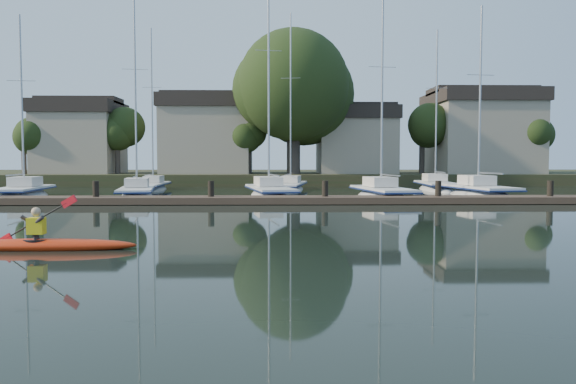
{
  "coord_description": "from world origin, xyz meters",
  "views": [
    {
      "loc": [
        0.39,
        -15.44,
        2.35
      ],
      "look_at": [
        0.82,
        3.99,
        1.2
      ],
      "focal_mm": 35.0,
      "sensor_mm": 36.0,
      "label": 1
    }
  ],
  "objects_px": {
    "kayak": "(42,242)",
    "sailboat_4": "(480,200)",
    "sailboat_1": "(137,200)",
    "sailboat_2": "(270,200)",
    "dock": "(268,200)",
    "sailboat_5": "(153,192)",
    "sailboat_0": "(23,201)",
    "sailboat_6": "(290,192)",
    "sailboat_3": "(382,202)",
    "sailboat_7": "(436,193)"
  },
  "relations": [
    {
      "from": "sailboat_5",
      "to": "sailboat_1",
      "type": "bearing_deg",
      "value": -86.34
    },
    {
      "from": "sailboat_1",
      "to": "sailboat_5",
      "type": "distance_m",
      "value": 7.94
    },
    {
      "from": "sailboat_7",
      "to": "sailboat_1",
      "type": "bearing_deg",
      "value": -157.11
    },
    {
      "from": "dock",
      "to": "kayak",
      "type": "bearing_deg",
      "value": -110.82
    },
    {
      "from": "sailboat_5",
      "to": "sailboat_7",
      "type": "relative_size",
      "value": 1.0
    },
    {
      "from": "sailboat_5",
      "to": "sailboat_7",
      "type": "bearing_deg",
      "value": -3.51
    },
    {
      "from": "dock",
      "to": "sailboat_4",
      "type": "relative_size",
      "value": 2.58
    },
    {
      "from": "sailboat_0",
      "to": "sailboat_5",
      "type": "bearing_deg",
      "value": 45.88
    },
    {
      "from": "kayak",
      "to": "sailboat_6",
      "type": "distance_m",
      "value": 28.43
    },
    {
      "from": "dock",
      "to": "sailboat_1",
      "type": "relative_size",
      "value": 2.52
    },
    {
      "from": "sailboat_3",
      "to": "sailboat_6",
      "type": "height_order",
      "value": "sailboat_6"
    },
    {
      "from": "dock",
      "to": "sailboat_1",
      "type": "distance_m",
      "value": 9.63
    },
    {
      "from": "kayak",
      "to": "sailboat_6",
      "type": "bearing_deg",
      "value": 74.62
    },
    {
      "from": "sailboat_6",
      "to": "sailboat_3",
      "type": "bearing_deg",
      "value": -49.86
    },
    {
      "from": "sailboat_0",
      "to": "sailboat_3",
      "type": "bearing_deg",
      "value": -9.12
    },
    {
      "from": "kayak",
      "to": "sailboat_1",
      "type": "xyz_separation_m",
      "value": [
        -2.48,
        20.01,
        -0.37
      ]
    },
    {
      "from": "sailboat_5",
      "to": "sailboat_7",
      "type": "height_order",
      "value": "sailboat_5"
    },
    {
      "from": "sailboat_5",
      "to": "sailboat_6",
      "type": "distance_m",
      "value": 10.39
    },
    {
      "from": "dock",
      "to": "sailboat_0",
      "type": "relative_size",
      "value": 2.73
    },
    {
      "from": "sailboat_5",
      "to": "sailboat_6",
      "type": "bearing_deg",
      "value": -4.03
    },
    {
      "from": "kayak",
      "to": "sailboat_3",
      "type": "bearing_deg",
      "value": 55.73
    },
    {
      "from": "sailboat_3",
      "to": "kayak",
      "type": "bearing_deg",
      "value": -131.51
    },
    {
      "from": "sailboat_0",
      "to": "sailboat_6",
      "type": "distance_m",
      "value": 18.16
    },
    {
      "from": "sailboat_0",
      "to": "sailboat_7",
      "type": "distance_m",
      "value": 28.44
    },
    {
      "from": "sailboat_0",
      "to": "sailboat_1",
      "type": "xyz_separation_m",
      "value": [
        6.93,
        -0.05,
        0.02
      ]
    },
    {
      "from": "sailboat_0",
      "to": "sailboat_2",
      "type": "relative_size",
      "value": 0.8
    },
    {
      "from": "kayak",
      "to": "sailboat_0",
      "type": "relative_size",
      "value": 0.39
    },
    {
      "from": "kayak",
      "to": "sailboat_4",
      "type": "xyz_separation_m",
      "value": [
        18.76,
        19.98,
        -0.4
      ]
    },
    {
      "from": "sailboat_3",
      "to": "sailboat_7",
      "type": "bearing_deg",
      "value": 48.12
    },
    {
      "from": "sailboat_4",
      "to": "sailboat_7",
      "type": "xyz_separation_m",
      "value": [
        -0.66,
        7.29,
        0.02
      ]
    },
    {
      "from": "sailboat_1",
      "to": "sailboat_2",
      "type": "height_order",
      "value": "sailboat_2"
    },
    {
      "from": "sailboat_4",
      "to": "sailboat_7",
      "type": "height_order",
      "value": "sailboat_7"
    },
    {
      "from": "sailboat_2",
      "to": "sailboat_7",
      "type": "relative_size",
      "value": 1.17
    },
    {
      "from": "kayak",
      "to": "sailboat_7",
      "type": "distance_m",
      "value": 32.73
    },
    {
      "from": "kayak",
      "to": "sailboat_7",
      "type": "xyz_separation_m",
      "value": [
        18.1,
        27.27,
        -0.38
      ]
    },
    {
      "from": "kayak",
      "to": "sailboat_4",
      "type": "height_order",
      "value": "sailboat_4"
    },
    {
      "from": "sailboat_3",
      "to": "sailboat_7",
      "type": "xyz_separation_m",
      "value": [
        5.65,
        8.43,
        0.0
      ]
    },
    {
      "from": "sailboat_0",
      "to": "sailboat_4",
      "type": "bearing_deg",
      "value": -6.08
    },
    {
      "from": "kayak",
      "to": "sailboat_2",
      "type": "relative_size",
      "value": 0.31
    },
    {
      "from": "sailboat_2",
      "to": "sailboat_6",
      "type": "height_order",
      "value": "sailboat_2"
    },
    {
      "from": "sailboat_6",
      "to": "sailboat_7",
      "type": "distance_m",
      "value": 10.95
    },
    {
      "from": "sailboat_5",
      "to": "sailboat_7",
      "type": "distance_m",
      "value": 21.34
    },
    {
      "from": "sailboat_0",
      "to": "dock",
      "type": "bearing_deg",
      "value": -24.85
    },
    {
      "from": "dock",
      "to": "sailboat_5",
      "type": "relative_size",
      "value": 2.56
    },
    {
      "from": "sailboat_3",
      "to": "sailboat_4",
      "type": "relative_size",
      "value": 1.03
    },
    {
      "from": "sailboat_0",
      "to": "sailboat_5",
      "type": "relative_size",
      "value": 0.94
    },
    {
      "from": "sailboat_4",
      "to": "sailboat_6",
      "type": "relative_size",
      "value": 0.92
    },
    {
      "from": "sailboat_1",
      "to": "sailboat_7",
      "type": "xyz_separation_m",
      "value": [
        20.58,
        7.26,
        -0.01
      ]
    },
    {
      "from": "sailboat_0",
      "to": "sailboat_2",
      "type": "bearing_deg",
      "value": -5.82
    },
    {
      "from": "sailboat_0",
      "to": "sailboat_7",
      "type": "height_order",
      "value": "sailboat_7"
    }
  ]
}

